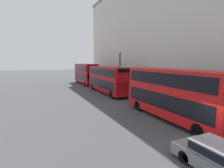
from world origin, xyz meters
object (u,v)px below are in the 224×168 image
object	(u,v)px
bus_leading	(173,92)
bus_third_in_queue	(86,73)
bus_second_in_queue	(108,78)
pedestrian	(203,110)

from	to	relation	value
bus_leading	bus_third_in_queue	size ratio (longest dim) A/B	1.01
bus_second_in_queue	bus_third_in_queue	xyz separation A→B (m)	(0.00, 12.23, 0.13)
bus_leading	pedestrian	world-z (taller)	bus_leading
bus_second_in_queue	bus_third_in_queue	size ratio (longest dim) A/B	1.09
bus_third_in_queue	pedestrian	xyz separation A→B (m)	(2.32, -27.37, -1.59)
bus_leading	bus_second_in_queue	bearing A→B (deg)	90.00
bus_leading	bus_second_in_queue	xyz separation A→B (m)	(-0.00, 13.99, -0.09)
pedestrian	bus_third_in_queue	bearing A→B (deg)	94.85
bus_leading	bus_third_in_queue	bearing A→B (deg)	90.00
bus_leading	bus_second_in_queue	distance (m)	13.99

